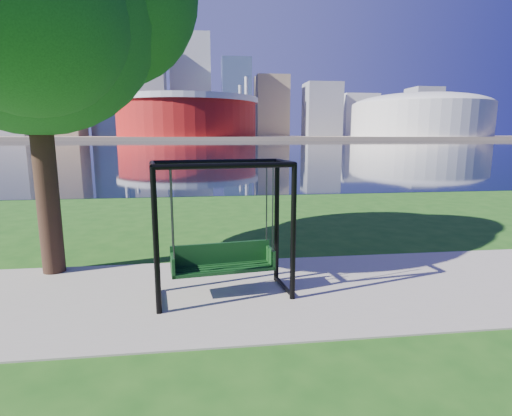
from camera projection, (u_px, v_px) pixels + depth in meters
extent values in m
plane|color=#1E5114|center=(244.00, 284.00, 8.24)|extent=(900.00, 900.00, 0.00)
cube|color=#9E937F|center=(247.00, 292.00, 7.75)|extent=(120.00, 4.00, 0.03)
cube|color=black|center=(207.00, 146.00, 107.73)|extent=(900.00, 180.00, 0.02)
cube|color=#937F60|center=(205.00, 137.00, 306.53)|extent=(900.00, 228.00, 2.00)
cylinder|color=maroon|center=(187.00, 118.00, 233.85)|extent=(80.00, 80.00, 22.00)
cylinder|color=silver|center=(187.00, 101.00, 232.13)|extent=(83.00, 83.00, 3.00)
cylinder|color=silver|center=(240.00, 111.00, 255.63)|extent=(2.00, 2.00, 32.00)
cylinder|color=silver|center=(135.00, 110.00, 247.32)|extent=(2.00, 2.00, 32.00)
cylinder|color=silver|center=(122.00, 106.00, 210.26)|extent=(2.00, 2.00, 32.00)
cylinder|color=silver|center=(246.00, 107.00, 218.56)|extent=(2.00, 2.00, 32.00)
cylinder|color=beige|center=(419.00, 120.00, 252.33)|extent=(84.00, 84.00, 20.00)
ellipsoid|color=beige|center=(420.00, 106.00, 250.70)|extent=(84.00, 84.00, 15.12)
cube|color=gray|center=(8.00, 93.00, 286.97)|extent=(28.00, 28.00, 62.00)
cube|color=#998466|center=(60.00, 73.00, 279.92)|extent=(26.00, 26.00, 88.00)
cube|color=slate|center=(112.00, 74.00, 307.46)|extent=(30.00, 24.00, 95.00)
cube|color=gray|center=(149.00, 87.00, 293.82)|extent=(24.00, 24.00, 72.00)
cube|color=silver|center=(191.00, 86.00, 326.14)|extent=(32.00, 28.00, 80.00)
cube|color=slate|center=(236.00, 98.00, 308.16)|extent=(22.00, 22.00, 58.00)
cube|color=#998466|center=(271.00, 106.00, 327.49)|extent=(26.00, 26.00, 48.00)
cube|color=gray|center=(322.00, 110.00, 323.32)|extent=(28.00, 24.00, 42.00)
cube|color=silver|center=(357.00, 115.00, 353.30)|extent=(30.00, 26.00, 36.00)
cube|color=gray|center=(423.00, 112.00, 339.74)|extent=(24.00, 24.00, 40.00)
cube|color=#998466|center=(455.00, 118.00, 360.15)|extent=(26.00, 26.00, 32.00)
sphere|color=#998466|center=(54.00, 0.00, 271.33)|extent=(10.00, 10.00, 10.00)
cylinder|color=black|center=(156.00, 243.00, 6.60)|extent=(0.11, 0.11, 2.52)
cylinder|color=black|center=(293.00, 234.00, 7.21)|extent=(0.11, 0.11, 2.52)
cylinder|color=black|center=(155.00, 230.00, 7.54)|extent=(0.11, 0.11, 2.52)
cylinder|color=black|center=(277.00, 223.00, 8.15)|extent=(0.11, 0.11, 2.52)
cylinder|color=black|center=(227.00, 166.00, 6.68)|extent=(2.40, 0.41, 0.10)
cylinder|color=black|center=(217.00, 162.00, 7.61)|extent=(2.40, 0.41, 0.10)
cylinder|color=black|center=(152.00, 165.00, 6.84)|extent=(0.23, 0.99, 0.10)
cylinder|color=black|center=(158.00, 298.00, 7.28)|extent=(0.21, 0.99, 0.08)
cylinder|color=black|center=(285.00, 163.00, 7.45)|extent=(0.23, 0.99, 0.10)
cylinder|color=black|center=(284.00, 286.00, 7.89)|extent=(0.21, 0.99, 0.08)
cube|color=black|center=(223.00, 269.00, 7.50)|extent=(1.97, 0.74, 0.07)
cube|color=black|center=(221.00, 253.00, 7.66)|extent=(1.91, 0.30, 0.42)
cube|color=black|center=(173.00, 265.00, 7.24)|extent=(0.12, 0.50, 0.37)
cube|color=black|center=(270.00, 257.00, 7.71)|extent=(0.12, 0.50, 0.37)
cylinder|color=#2F3034|center=(173.00, 215.00, 6.88)|extent=(0.03, 0.03, 1.59)
cylinder|color=#2F3034|center=(273.00, 210.00, 7.33)|extent=(0.03, 0.03, 1.59)
cylinder|color=#2F3034|center=(171.00, 211.00, 7.27)|extent=(0.03, 0.03, 1.59)
cylinder|color=#2F3034|center=(267.00, 206.00, 7.72)|extent=(0.03, 0.03, 1.59)
cylinder|color=black|center=(45.00, 167.00, 8.49)|extent=(0.47, 0.47, 4.72)
sphere|color=#164A16|center=(29.00, 4.00, 7.91)|extent=(5.15, 5.15, 5.15)
sphere|color=#164A16|center=(30.00, 17.00, 6.91)|extent=(3.43, 3.43, 3.43)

